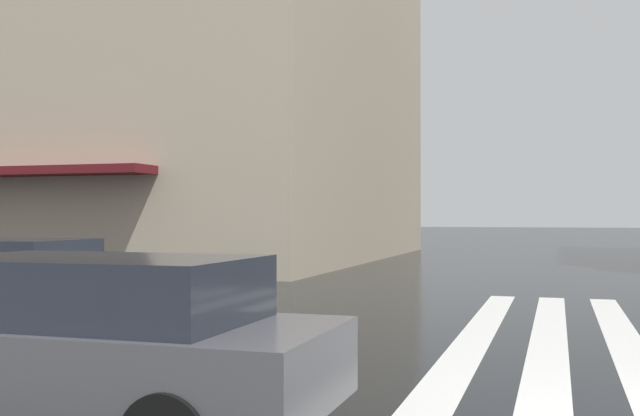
# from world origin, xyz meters

# --- Properties ---
(car_dark_grey) EXTENTS (1.85, 4.10, 1.41)m
(car_dark_grey) POSITION_xyz_m (-1.00, 4.89, 0.76)
(car_dark_grey) COLOR #4C4C51
(car_dark_grey) RESTS_ON ground_plane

